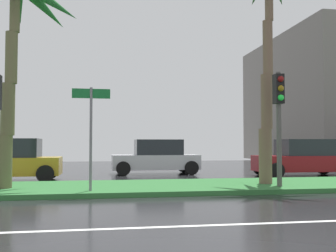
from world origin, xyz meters
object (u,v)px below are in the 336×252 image
car_in_traffic_third (302,158)px  palm_tree_mid_left (13,6)px  car_in_traffic_leading (7,161)px  car_in_traffic_second (156,157)px  street_name_sign (91,124)px  traffic_signal_median_right (279,107)px

car_in_traffic_third → palm_tree_mid_left: bearing=20.1°
car_in_traffic_leading → car_in_traffic_second: 7.08m
palm_tree_mid_left → street_name_sign: palm_tree_mid_left is taller
car_in_traffic_third → car_in_traffic_leading: bearing=1.5°
palm_tree_mid_left → car_in_traffic_leading: 6.50m
car_in_traffic_leading → car_in_traffic_third: size_ratio=1.00×
traffic_signal_median_right → car_in_traffic_leading: (-9.35, 5.01, -1.86)m
traffic_signal_median_right → street_name_sign: 5.98m
street_name_sign → car_in_traffic_third: size_ratio=0.70×
traffic_signal_median_right → car_in_traffic_third: bearing=55.5°
car_in_traffic_leading → traffic_signal_median_right: bearing=151.8°
street_name_sign → car_in_traffic_third: bearing=30.0°
street_name_sign → car_in_traffic_second: (3.08, 8.07, -1.25)m
street_name_sign → car_in_traffic_leading: 6.37m
palm_tree_mid_left → traffic_signal_median_right: palm_tree_mid_left is taller
palm_tree_mid_left → car_in_traffic_leading: palm_tree_mid_left is taller
palm_tree_mid_left → car_in_traffic_leading: (-0.97, 4.07, -4.98)m
car_in_traffic_third → traffic_signal_median_right: bearing=55.5°
traffic_signal_median_right → car_in_traffic_leading: bearing=151.8°
car_in_traffic_leading → car_in_traffic_second: bearing=-156.4°
car_in_traffic_third → street_name_sign: bearing=30.0°
palm_tree_mid_left → street_name_sign: size_ratio=2.34×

